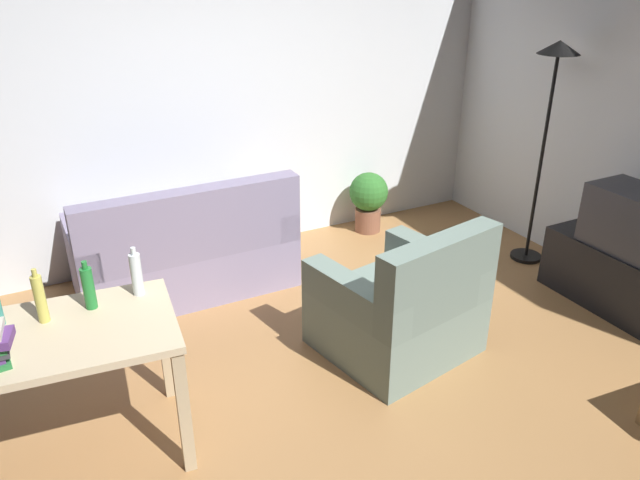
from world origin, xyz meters
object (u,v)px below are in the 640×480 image
at_px(desk, 50,353).
at_px(bottle_clear, 136,274).
at_px(tv, 634,220).
at_px(bottle_green, 89,287).
at_px(bottle_squat, 40,298).
at_px(tv_stand, 620,278).
at_px(torchiere_lamp, 552,94).
at_px(armchair, 402,308).
at_px(couch, 186,254).
at_px(potted_plant, 369,198).

bearing_deg(desk, bottle_clear, 26.06).
relative_size(tv, bottle_green, 2.27).
height_order(desk, bottle_clear, bottle_clear).
bearing_deg(bottle_squat, tv_stand, -6.12).
distance_m(torchiere_lamp, armchair, 2.14).
bearing_deg(torchiere_lamp, bottle_squat, -172.58).
bearing_deg(couch, armchair, 125.02).
distance_m(couch, torchiere_lamp, 3.07).
distance_m(tv, armchair, 1.80).
height_order(bottle_squat, bottle_clear, bottle_squat).
bearing_deg(torchiere_lamp, potted_plant, 129.00).
bearing_deg(bottle_clear, potted_plant, 33.17).
height_order(torchiere_lamp, bottle_clear, torchiere_lamp).
height_order(armchair, bottle_clear, bottle_clear).
xyz_separation_m(potted_plant, armchair, (-0.82, -1.75, -0.01)).
bearing_deg(bottle_green, bottle_clear, 6.18).
height_order(tv_stand, armchair, armchair).
xyz_separation_m(couch, bottle_squat, (-1.04, -1.31, 0.58)).
xyz_separation_m(armchair, bottle_squat, (-2.05, 0.13, 0.57)).
xyz_separation_m(bottle_squat, bottle_clear, (0.47, 0.05, -0.01)).
distance_m(tv_stand, desk, 3.83).
distance_m(tv_stand, torchiere_lamp, 1.48).
bearing_deg(torchiere_lamp, bottle_green, -172.51).
relative_size(couch, torchiere_lamp, 0.89).
height_order(tv, bottle_green, bottle_green).
height_order(tv, bottle_squat, bottle_squat).
relative_size(bottle_green, bottle_clear, 0.96).
distance_m(bottle_squat, bottle_green, 0.23).
xyz_separation_m(tv, bottle_green, (-3.57, 0.43, 0.18)).
relative_size(desk, bottle_green, 4.80).
relative_size(couch, bottle_clear, 5.90).
relative_size(armchair, bottle_squat, 3.61).
distance_m(tv, desk, 3.81).
bearing_deg(armchair, bottle_squat, -14.22).
height_order(potted_plant, bottle_squat, bottle_squat).
bearing_deg(tv, bottle_green, 83.10).
bearing_deg(desk, tv_stand, 1.68).
bearing_deg(tv, torchiere_lamp, 0.23).
bearing_deg(bottle_green, tv, -6.90).
xyz_separation_m(couch, bottle_green, (-0.82, -1.29, 0.57)).
xyz_separation_m(torchiere_lamp, bottle_squat, (-3.79, -0.49, -0.52)).
xyz_separation_m(tv_stand, tv, (0.00, 0.00, 0.46)).
relative_size(torchiere_lamp, armchair, 1.74).
relative_size(potted_plant, armchair, 0.55).
distance_m(tv, bottle_green, 3.60).
bearing_deg(desk, tv, 1.69).
xyz_separation_m(couch, torchiere_lamp, (2.75, -0.82, 1.10)).
height_order(desk, armchair, armchair).
relative_size(tv_stand, bottle_green, 4.17).
bearing_deg(desk, armchair, 5.79).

